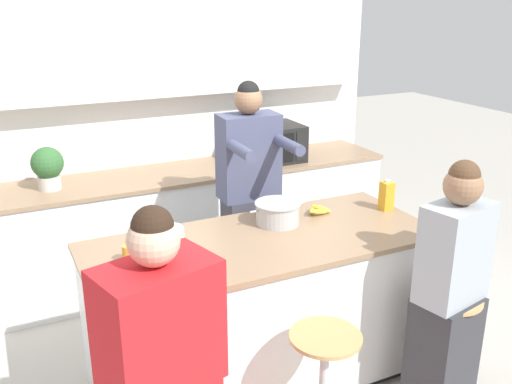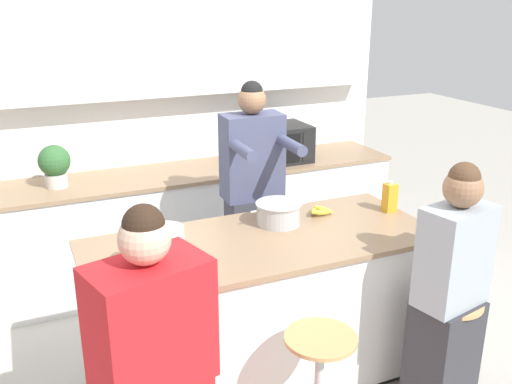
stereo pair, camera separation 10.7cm
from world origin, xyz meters
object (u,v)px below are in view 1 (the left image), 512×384
coffee_cup_near (130,254)px  microwave (270,143)px  fruit_bowl (165,235)px  banana_bunch (318,210)px  potted_plant (48,166)px  bar_stool_rightmost (443,350)px  kitchen_island (262,311)px  person_wrapped_blanket (162,382)px  person_cooking (249,208)px  juice_carton (387,196)px  person_seated_near (448,303)px  cooking_pot (278,213)px

coffee_cup_near → microwave: (1.53, 1.42, 0.08)m
fruit_bowl → banana_bunch: bearing=-1.6°
microwave → potted_plant: size_ratio=1.66×
bar_stool_rightmost → kitchen_island: bearing=140.7°
coffee_cup_near → person_wrapped_blanket: bearing=-94.8°
kitchen_island → potted_plant: (-0.94, 1.50, 0.60)m
bar_stool_rightmost → person_cooking: bearing=113.0°
juice_carton → banana_bunch: bearing=164.9°
kitchen_island → coffee_cup_near: (-0.73, 0.04, 0.50)m
kitchen_island → microwave: microwave is taller
person_cooking → potted_plant: person_cooking is taller
microwave → fruit_bowl: bearing=-135.9°
kitchen_island → person_seated_near: (0.76, -0.66, 0.20)m
person_wrapped_blanket → juice_carton: size_ratio=7.49×
cooking_pot → bar_stool_rightmost: bearing=-53.2°
person_wrapped_blanket → juice_carton: bearing=8.2°
kitchen_island → person_seated_near: size_ratio=1.36×
kitchen_island → potted_plant: size_ratio=6.41×
potted_plant → juice_carton: bearing=-37.7°
bar_stool_rightmost → person_cooking: 1.50m
microwave → coffee_cup_near: bearing=-137.1°
person_cooking → person_wrapped_blanket: person_cooking is taller
microwave → bar_stool_rightmost: bearing=-90.4°
cooking_pot → juice_carton: juice_carton is taller
cooking_pot → juice_carton: (0.72, -0.09, 0.03)m
bar_stool_rightmost → person_cooking: person_cooking is taller
person_wrapped_blanket → juice_carton: person_wrapped_blanket is taller
kitchen_island → person_seated_near: bearing=-40.8°
person_wrapped_blanket → banana_bunch: person_wrapped_blanket is taller
person_seated_near → potted_plant: bearing=116.4°
potted_plant → cooking_pot: bearing=-49.9°
kitchen_island → fruit_bowl: bearing=156.5°
juice_carton → potted_plant: (-1.84, 1.42, 0.05)m
cooking_pot → banana_bunch: (0.29, 0.02, -0.04)m
microwave → potted_plant: (-1.74, 0.03, 0.02)m
person_wrapped_blanket → potted_plant: 2.19m
person_seated_near → banana_bunch: (-0.29, 0.85, 0.28)m
kitchen_island → person_cooking: bearing=70.8°
cooking_pot → banana_bunch: 0.29m
bar_stool_rightmost → banana_bunch: banana_bunch is taller
juice_carton → potted_plant: size_ratio=0.64×
kitchen_island → person_wrapped_blanket: (-0.79, -0.66, 0.23)m
person_wrapped_blanket → potted_plant: (-0.15, 2.16, 0.37)m
person_seated_near → bar_stool_rightmost: bearing=26.6°
person_cooking → coffee_cup_near: (-0.96, -0.62, 0.13)m
kitchen_island → fruit_bowl: (-0.49, 0.21, 0.49)m
kitchen_island → microwave: 1.76m
banana_bunch → person_wrapped_blanket: bearing=-146.1°
potted_plant → person_cooking: bearing=-35.4°
kitchen_island → bar_stool_rightmost: (0.79, -0.64, -0.11)m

